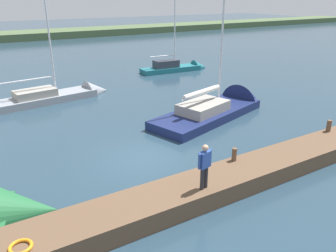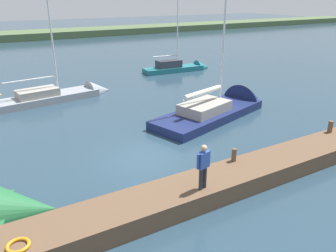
{
  "view_description": "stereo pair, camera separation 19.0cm",
  "coord_description": "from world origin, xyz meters",
  "px_view_note": "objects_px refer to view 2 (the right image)",
  "views": [
    {
      "loc": [
        6.48,
        12.94,
        7.23
      ],
      "look_at": [
        -0.77,
        0.97,
        1.82
      ],
      "focal_mm": 36.38,
      "sensor_mm": 36.0,
      "label": 1
    },
    {
      "loc": [
        6.31,
        13.04,
        7.23
      ],
      "look_at": [
        -0.77,
        0.97,
        1.82
      ],
      "focal_mm": 36.38,
      "sensor_mm": 36.0,
      "label": 2
    }
  ],
  "objects_px": {
    "mooring_post_far": "(330,127)",
    "life_ring_buoy": "(18,245)",
    "person_on_dock": "(203,164)",
    "sailboat_outer_mooring": "(64,97)",
    "mooring_post_near": "(234,155)",
    "sailboat_near_dock": "(181,68)",
    "sailboat_mid_channel": "(227,108)"
  },
  "relations": [
    {
      "from": "person_on_dock",
      "to": "mooring_post_far",
      "type": "bearing_deg",
      "value": -94.51
    },
    {
      "from": "sailboat_mid_channel",
      "to": "person_on_dock",
      "type": "distance_m",
      "value": 11.39
    },
    {
      "from": "sailboat_mid_channel",
      "to": "life_ring_buoy",
      "type": "bearing_deg",
      "value": -166.92
    },
    {
      "from": "life_ring_buoy",
      "to": "sailboat_outer_mooring",
      "type": "xyz_separation_m",
      "value": [
        -5.38,
        -16.28,
        -0.62
      ]
    },
    {
      "from": "sailboat_mid_channel",
      "to": "person_on_dock",
      "type": "bearing_deg",
      "value": -150.88
    },
    {
      "from": "mooring_post_far",
      "to": "mooring_post_near",
      "type": "bearing_deg",
      "value": 0.0
    },
    {
      "from": "mooring_post_near",
      "to": "life_ring_buoy",
      "type": "height_order",
      "value": "mooring_post_near"
    },
    {
      "from": "mooring_post_far",
      "to": "sailboat_outer_mooring",
      "type": "xyz_separation_m",
      "value": [
        9.5,
        -15.26,
        -0.86
      ]
    },
    {
      "from": "life_ring_buoy",
      "to": "sailboat_mid_channel",
      "type": "xyz_separation_m",
      "value": [
        -14.07,
        -7.97,
        -0.62
      ]
    },
    {
      "from": "sailboat_mid_channel",
      "to": "person_on_dock",
      "type": "relative_size",
      "value": 7.32
    },
    {
      "from": "mooring_post_near",
      "to": "mooring_post_far",
      "type": "xyz_separation_m",
      "value": [
        -6.3,
        0.0,
        0.02
      ]
    },
    {
      "from": "life_ring_buoy",
      "to": "mooring_post_near",
      "type": "bearing_deg",
      "value": -173.24
    },
    {
      "from": "life_ring_buoy",
      "to": "sailboat_mid_channel",
      "type": "relative_size",
      "value": 0.05
    },
    {
      "from": "sailboat_near_dock",
      "to": "person_on_dock",
      "type": "bearing_deg",
      "value": -116.86
    },
    {
      "from": "mooring_post_near",
      "to": "person_on_dock",
      "type": "xyz_separation_m",
      "value": [
        2.41,
        1.1,
        0.71
      ]
    },
    {
      "from": "person_on_dock",
      "to": "sailboat_mid_channel",
      "type": "bearing_deg",
      "value": -56.15
    },
    {
      "from": "mooring_post_far",
      "to": "life_ring_buoy",
      "type": "bearing_deg",
      "value": 3.91
    },
    {
      "from": "life_ring_buoy",
      "to": "sailboat_outer_mooring",
      "type": "distance_m",
      "value": 17.15
    },
    {
      "from": "sailboat_outer_mooring",
      "to": "person_on_dock",
      "type": "distance_m",
      "value": 16.46
    },
    {
      "from": "life_ring_buoy",
      "to": "mooring_post_far",
      "type": "bearing_deg",
      "value": -176.09
    },
    {
      "from": "mooring_post_near",
      "to": "sailboat_near_dock",
      "type": "xyz_separation_m",
      "value": [
        -9.63,
        -19.25,
        -0.75
      ]
    },
    {
      "from": "mooring_post_far",
      "to": "person_on_dock",
      "type": "height_order",
      "value": "person_on_dock"
    },
    {
      "from": "person_on_dock",
      "to": "life_ring_buoy",
      "type": "bearing_deg",
      "value": 77.46
    },
    {
      "from": "sailboat_near_dock",
      "to": "person_on_dock",
      "type": "relative_size",
      "value": 5.25
    },
    {
      "from": "sailboat_outer_mooring",
      "to": "sailboat_near_dock",
      "type": "distance_m",
      "value": 13.44
    },
    {
      "from": "mooring_post_far",
      "to": "life_ring_buoy",
      "type": "distance_m",
      "value": 14.92
    },
    {
      "from": "mooring_post_near",
      "to": "sailboat_outer_mooring",
      "type": "relative_size",
      "value": 0.06
    },
    {
      "from": "mooring_post_far",
      "to": "sailboat_near_dock",
      "type": "xyz_separation_m",
      "value": [
        -3.33,
        -19.25,
        -0.76
      ]
    },
    {
      "from": "sailboat_near_dock",
      "to": "person_on_dock",
      "type": "height_order",
      "value": "sailboat_near_dock"
    },
    {
      "from": "mooring_post_far",
      "to": "life_ring_buoy",
      "type": "height_order",
      "value": "mooring_post_far"
    },
    {
      "from": "sailboat_outer_mooring",
      "to": "sailboat_near_dock",
      "type": "relative_size",
      "value": 1.01
    },
    {
      "from": "mooring_post_near",
      "to": "sailboat_near_dock",
      "type": "relative_size",
      "value": 0.06
    }
  ]
}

